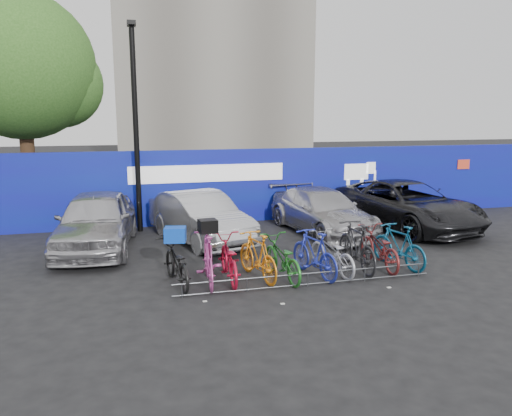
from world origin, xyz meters
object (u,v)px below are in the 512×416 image
object	(u,v)px
tree	(28,70)
bike_6	(332,253)
bike_8	(379,248)
bike_1	(208,258)
car_2	(322,211)
car_3	(406,205)
bike_9	(399,246)
bike_7	(357,246)
car_0	(96,221)
bike_2	(228,259)
bike_rack	(308,279)
lamppost	(136,123)
bike_5	(314,254)
bike_3	(258,256)
bike_0	(176,263)
bike_4	(282,258)
car_1	(200,218)

from	to	relation	value
tree	bike_6	xyz separation A→B (m)	(7.60, -9.95, -4.61)
bike_8	bike_1	bearing A→B (deg)	2.10
tree	car_2	xyz separation A→B (m)	(8.88, -6.23, -4.42)
car_2	car_3	bearing A→B (deg)	-10.81
bike_9	bike_7	bearing A→B (deg)	-16.36
car_0	bike_2	size ratio (longest dim) A/B	2.46
bike_7	bike_rack	bearing A→B (deg)	27.62
bike_2	lamppost	bearing A→B (deg)	-70.14
tree	car_3	size ratio (longest dim) A/B	1.48
bike_9	bike_5	bearing A→B (deg)	-10.45
bike_3	bike_9	bearing A→B (deg)	167.44
lamppost	car_0	world-z (taller)	lamppost
car_2	bike_0	xyz separation A→B (m)	(-4.73, -3.63, -0.19)
tree	bike_2	xyz separation A→B (m)	(5.26, -9.88, -4.59)
bike_5	tree	bearing A→B (deg)	-67.57
tree	bike_0	size ratio (longest dim) A/B	4.41
car_2	bike_7	xyz separation A→B (m)	(-0.65, -3.67, -0.09)
bike_8	bike_4	bearing A→B (deg)	5.27
lamppost	car_3	world-z (taller)	lamppost
bike_7	bike_8	xyz separation A→B (m)	(0.58, 0.03, -0.09)
lamppost	car_1	size ratio (longest dim) A/B	1.46
bike_6	car_1	bearing A→B (deg)	-65.62
bike_0	bike_1	bearing A→B (deg)	161.73
car_0	car_2	xyz separation A→B (m)	(6.47, 0.30, -0.12)
bike_7	bike_3	bearing A→B (deg)	1.00
bike_6	bike_8	world-z (taller)	bike_8
tree	bike_1	bearing A→B (deg)	-64.23
bike_2	bike_7	bearing A→B (deg)	-178.38
lamppost	bike_7	world-z (taller)	lamppost
car_2	bike_0	world-z (taller)	car_2
bike_6	bike_7	world-z (taller)	bike_7
bike_2	bike_1	bearing A→B (deg)	14.03
lamppost	bike_0	distance (m)	5.94
bike_1	bike_9	distance (m)	4.47
tree	bike_2	bearing A→B (deg)	-61.98
bike_4	bike_rack	bearing A→B (deg)	115.43
bike_0	bike_9	size ratio (longest dim) A/B	1.04
car_2	bike_3	distance (m)	4.76
bike_rack	bike_2	world-z (taller)	bike_2
bike_0	car_1	bearing A→B (deg)	-115.17
car_1	bike_4	size ratio (longest dim) A/B	2.36
car_2	bike_4	distance (m)	4.58
bike_rack	bike_5	distance (m)	0.78
car_1	bike_4	xyz separation A→B (m)	(1.22, -3.64, -0.22)
tree	bike_7	xyz separation A→B (m)	(8.24, -9.90, -4.50)
lamppost	bike_3	world-z (taller)	lamppost
car_1	bike_6	world-z (taller)	car_1
bike_rack	car_3	size ratio (longest dim) A/B	1.06
bike_9	bike_1	bearing A→B (deg)	-13.60
car_1	bike_9	size ratio (longest dim) A/B	2.45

